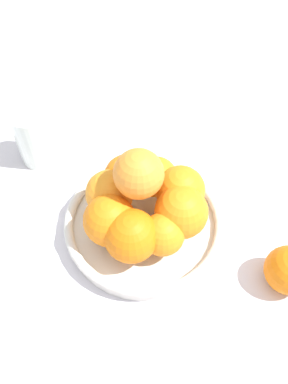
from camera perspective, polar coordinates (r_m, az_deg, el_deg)
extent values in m
plane|color=silver|center=(0.65, 0.00, -5.61)|extent=(4.00, 4.00, 0.00)
cylinder|color=silver|center=(0.64, 0.00, -5.15)|extent=(0.26, 0.26, 0.02)
torus|color=silver|center=(0.62, 0.00, -4.30)|extent=(0.27, 0.27, 0.02)
sphere|color=orange|center=(0.63, 1.94, 2.30)|extent=(0.07, 0.07, 0.07)
sphere|color=orange|center=(0.62, -2.59, 2.23)|extent=(0.08, 0.08, 0.08)
sphere|color=orange|center=(0.60, -5.27, -0.23)|extent=(0.08, 0.08, 0.08)
sphere|color=orange|center=(0.57, -5.25, -4.33)|extent=(0.08, 0.08, 0.08)
sphere|color=orange|center=(0.55, -1.98, -6.70)|extent=(0.08, 0.08, 0.08)
sphere|color=orange|center=(0.56, 2.88, -6.46)|extent=(0.07, 0.07, 0.07)
sphere|color=orange|center=(0.58, 5.68, -3.07)|extent=(0.08, 0.08, 0.08)
sphere|color=orange|center=(0.60, 5.55, 0.28)|extent=(0.08, 0.08, 0.08)
sphere|color=orange|center=(0.54, -0.82, 2.78)|extent=(0.08, 0.08, 0.08)
cylinder|color=silver|center=(0.74, -16.25, 8.09)|extent=(0.07, 0.07, 0.11)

